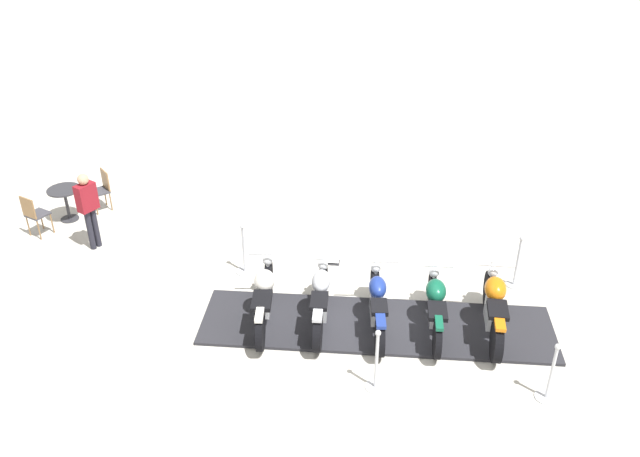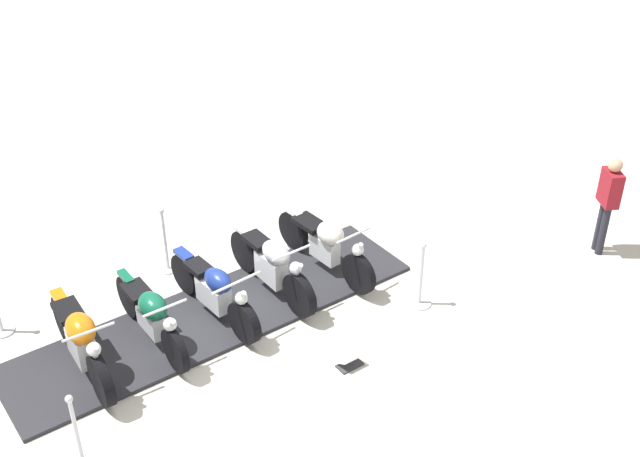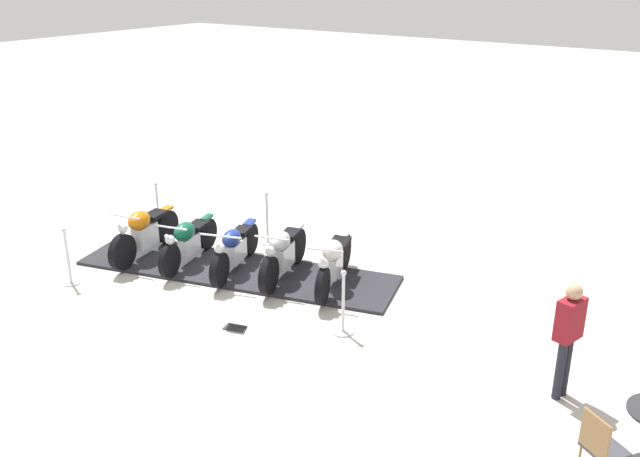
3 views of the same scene
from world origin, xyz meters
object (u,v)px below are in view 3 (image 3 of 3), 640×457
motorcycle_chrome (283,253)px  stanchion_left_front (158,214)px  cafe_chair_near_table (601,445)px  motorcycle_forest (188,240)px  motorcycle_copper (144,232)px  stanchion_right_rear (343,314)px  stanchion_left_mid (267,226)px  bystander_person (568,331)px  stanchion_right_front (69,264)px  info_placard (235,325)px  motorcycle_cream (334,260)px  motorcycle_navy (234,248)px

motorcycle_chrome → stanchion_left_front: (-3.84, 0.52, -0.21)m
motorcycle_chrome → cafe_chair_near_table: motorcycle_chrome is taller
motorcycle_forest → motorcycle_copper: bearing=-90.6°
stanchion_left_front → stanchion_right_rear: bearing=-14.4°
stanchion_left_mid → bystander_person: size_ratio=0.67×
motorcycle_forest → stanchion_right_rear: (3.82, -0.45, -0.21)m
stanchion_right_front → info_placard: (3.53, 0.48, -0.33)m
motorcycle_cream → motorcycle_navy: bearing=-93.8°
info_placard → bystander_person: size_ratio=0.23×
motorcycle_chrome → stanchion_left_mid: size_ratio=1.81×
info_placard → bystander_person: bystander_person is taller
stanchion_left_mid → stanchion_left_front: stanchion_left_mid is taller
stanchion_left_front → motorcycle_copper: bearing=-51.7°
motorcycle_copper → motorcycle_cream: bearing=92.9°
motorcycle_copper → motorcycle_navy: size_ratio=1.02×
motorcycle_chrome → stanchion_right_rear: 2.19m
motorcycle_cream → info_placard: bearing=-31.9°
motorcycle_copper → info_placard: motorcycle_copper is taller
stanchion_right_front → bystander_person: (8.33, 1.61, 0.62)m
stanchion_left_front → info_placard: stanchion_left_front is taller
motorcycle_forest → motorcycle_cream: bearing=90.3°
stanchion_left_mid → motorcycle_chrome: bearing=-41.8°
motorcycle_forest → bystander_person: bearing=73.2°
stanchion_left_mid → motorcycle_forest: bearing=-107.3°
motorcycle_navy → stanchion_left_mid: size_ratio=1.82×
motorcycle_copper → stanchion_right_front: bearing=-20.8°
motorcycle_chrome → info_placard: (0.47, -1.87, -0.48)m
cafe_chair_near_table → stanchion_left_mid: bearing=98.3°
cafe_chair_near_table → stanchion_right_rear: bearing=106.4°
motorcycle_forest → motorcycle_cream: 2.93m
stanchion_right_rear → stanchion_right_front: size_ratio=0.98×
motorcycle_cream → stanchion_right_front: (-4.00, -2.60, -0.16)m
motorcycle_forest → stanchion_right_front: 2.17m
motorcycle_forest → stanchion_right_front: (-1.18, -1.82, -0.15)m
motorcycle_forest → info_placard: motorcycle_forest is taller
stanchion_left_mid → info_placard: size_ratio=2.91×
motorcycle_forest → motorcycle_chrome: (1.88, 0.53, 0.00)m
stanchion_right_front → info_placard: size_ratio=2.84×
motorcycle_copper → stanchion_left_mid: size_ratio=1.87×
stanchion_left_mid → stanchion_right_rear: size_ratio=1.04×
stanchion_right_rear → cafe_chair_near_table: bearing=-16.5°
motorcycle_chrome → stanchion_left_mid: stanchion_left_mid is taller
motorcycle_forest → motorcycle_cream: (2.82, 0.78, 0.01)m
motorcycle_navy → info_placard: size_ratio=5.30×
stanchion_left_front → info_placard: (4.31, -2.38, -0.27)m
motorcycle_copper → motorcycle_cream: (3.77, 1.03, -0.01)m
motorcycle_copper → motorcycle_forest: bearing=92.3°
stanchion_left_front → bystander_person: bearing=-7.8°
motorcycle_chrome → info_placard: motorcycle_chrome is taller
cafe_chair_near_table → info_placard: bearing=119.4°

